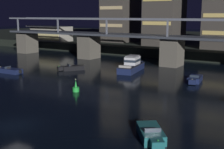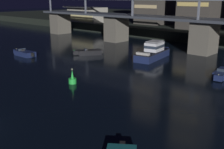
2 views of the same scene
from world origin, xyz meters
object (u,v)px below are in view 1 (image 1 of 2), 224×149
object	(u,v)px
speedboat_mid_left	(195,79)
speedboat_mid_right	(72,68)
cabin_cruiser_near_left	(132,65)
speedboat_far_left	(151,134)
waterfront_pavilion	(51,34)
river_bridge	(172,46)
speedboat_mid_center	(10,71)
channel_buoy	(76,88)

from	to	relation	value
speedboat_mid_left	speedboat_mid_right	size ratio (longest dim) A/B	1.10
cabin_cruiser_near_left	speedboat_mid_right	world-z (taller)	cabin_cruiser_near_left
speedboat_mid_right	speedboat_far_left	size ratio (longest dim) A/B	1.01
waterfront_pavilion	speedboat_mid_right	distance (m)	39.82
waterfront_pavilion	speedboat_far_left	xyz separation A→B (m)	(55.61, -47.67, -4.02)
waterfront_pavilion	cabin_cruiser_near_left	bearing A→B (deg)	-28.18
river_bridge	speedboat_mid_left	size ratio (longest dim) A/B	16.85
waterfront_pavilion	speedboat_mid_left	world-z (taller)	waterfront_pavilion
cabin_cruiser_near_left	speedboat_mid_center	bearing A→B (deg)	-142.46
waterfront_pavilion	speedboat_mid_left	bearing A→B (deg)	-24.92
speedboat_mid_right	cabin_cruiser_near_left	bearing A→B (deg)	27.82
cabin_cruiser_near_left	speedboat_mid_center	world-z (taller)	cabin_cruiser_near_left
waterfront_pavilion	speedboat_mid_left	size ratio (longest dim) A/B	2.37
speedboat_far_left	speedboat_mid_center	bearing A→B (deg)	158.18
speedboat_mid_right	channel_buoy	world-z (taller)	channel_buoy
speedboat_mid_right	speedboat_far_left	distance (m)	33.64
speedboat_mid_center	channel_buoy	distance (m)	18.62
waterfront_pavilion	speedboat_mid_left	xyz separation A→B (m)	(52.03, -24.17, -4.02)
speedboat_far_left	channel_buoy	bearing A→B (deg)	149.20
cabin_cruiser_near_left	speedboat_far_left	bearing A→B (deg)	-58.65
river_bridge	waterfront_pavilion	bearing A→B (deg)	164.70
speedboat_mid_left	channel_buoy	xyz separation A→B (m)	(-11.63, -14.43, 0.06)
speedboat_mid_center	channel_buoy	size ratio (longest dim) A/B	2.96
speedboat_mid_center	speedboat_far_left	distance (m)	35.90
river_bridge	speedboat_mid_right	world-z (taller)	river_bridge
speedboat_mid_right	speedboat_far_left	world-z (taller)	same
speedboat_mid_left	speedboat_far_left	distance (m)	23.77
river_bridge	waterfront_pavilion	xyz separation A→B (m)	(-43.55, 11.91, 0.39)
river_bridge	channel_buoy	bearing A→B (deg)	-96.72
river_bridge	speedboat_mid_left	world-z (taller)	river_bridge
speedboat_mid_left	channel_buoy	size ratio (longest dim) A/B	2.97
waterfront_pavilion	channel_buoy	size ratio (longest dim) A/B	7.05
speedboat_far_left	channel_buoy	xyz separation A→B (m)	(-15.21, 9.06, 0.06)
speedboat_far_left	channel_buoy	distance (m)	17.70
river_bridge	channel_buoy	world-z (taller)	river_bridge
river_bridge	cabin_cruiser_near_left	bearing A→B (deg)	-113.97
speedboat_mid_right	channel_buoy	distance (m)	16.35
speedboat_mid_left	speedboat_mid_right	distance (m)	22.54
waterfront_pavilion	cabin_cruiser_near_left	xyz separation A→B (m)	(39.45, -21.14, -3.39)
speedboat_mid_center	river_bridge	bearing A→B (deg)	46.50
cabin_cruiser_near_left	speedboat_mid_left	distance (m)	12.96
speedboat_mid_left	speedboat_mid_center	size ratio (longest dim) A/B	1.00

